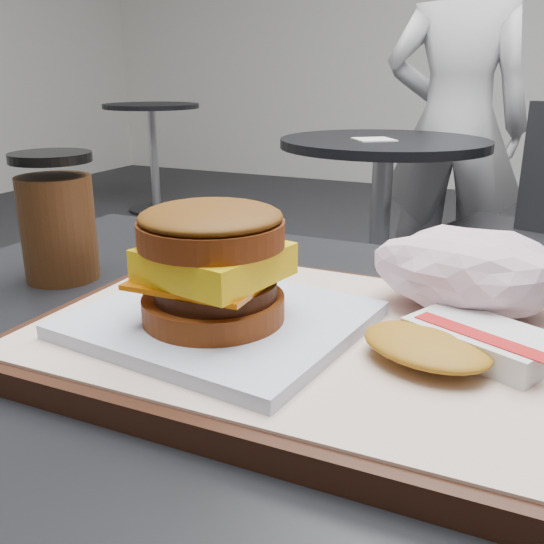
{
  "coord_description": "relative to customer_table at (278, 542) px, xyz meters",
  "views": [
    {
      "loc": [
        0.17,
        -0.38,
        0.97
      ],
      "look_at": [
        0.0,
        -0.02,
        0.83
      ],
      "focal_mm": 40.0,
      "sensor_mm": 36.0,
      "label": 1
    }
  ],
  "objects": [
    {
      "name": "customer_table",
      "position": [
        0.0,
        0.0,
        0.0
      ],
      "size": [
        0.8,
        0.6,
        0.77
      ],
      "color": "#A5A5AA",
      "rests_on": "ground"
    },
    {
      "name": "coffee_cup",
      "position": [
        -0.26,
        0.05,
        0.24
      ],
      "size": [
        0.08,
        0.08,
        0.12
      ],
      "color": "#42220F",
      "rests_on": "customer_table"
    },
    {
      "name": "napkin",
      "position": [
        -0.37,
        1.6,
        0.17
      ],
      "size": [
        0.17,
        0.17,
        0.0
      ],
      "primitive_type": "cube",
      "rotation": [
        0.0,
        0.0,
        0.64
      ],
      "color": "silver",
      "rests_on": "neighbor_table"
    },
    {
      "name": "bg_table_mid",
      "position": [
        -2.4,
        3.2,
        -0.02
      ],
      "size": [
        0.66,
        0.66,
        0.75
      ],
      "color": "black",
      "rests_on": "ground"
    },
    {
      "name": "breakfast_sandwich",
      "position": [
        -0.03,
        -0.04,
        0.24
      ],
      "size": [
        0.21,
        0.19,
        0.09
      ],
      "color": "white",
      "rests_on": "serving_tray"
    },
    {
      "name": "neighbor_table",
      "position": [
        -0.35,
        1.65,
        -0.03
      ],
      "size": [
        0.7,
        0.7,
        0.75
      ],
      "color": "black",
      "rests_on": "ground"
    },
    {
      "name": "patron",
      "position": [
        -0.19,
        2.1,
        0.17
      ],
      "size": [
        0.59,
        0.42,
        1.51
      ],
      "primitive_type": "imported",
      "rotation": [
        0.0,
        0.0,
        3.25
      ],
      "color": "silver",
      "rests_on": "ground"
    },
    {
      "name": "neighbor_chair",
      "position": [
        0.16,
        1.63,
        -0.07
      ],
      "size": [
        0.65,
        0.52,
        0.88
      ],
      "color": "#B0B0B5",
      "rests_on": "ground"
    },
    {
      "name": "hash_brown",
      "position": [
        0.13,
        -0.01,
        0.22
      ],
      "size": [
        0.13,
        0.12,
        0.02
      ],
      "color": "silver",
      "rests_on": "serving_tray"
    },
    {
      "name": "crumpled_wrapper",
      "position": [
        0.12,
        0.08,
        0.24
      ],
      "size": [
        0.14,
        0.11,
        0.06
      ],
      "primitive_type": null,
      "color": "white",
      "rests_on": "serving_tray"
    },
    {
      "name": "serving_tray",
      "position": [
        0.02,
        -0.01,
        0.2
      ],
      "size": [
        0.38,
        0.28,
        0.02
      ],
      "color": "black",
      "rests_on": "customer_table"
    }
  ]
}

